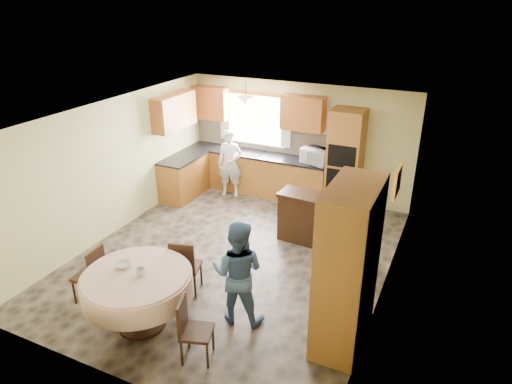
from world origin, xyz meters
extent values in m
cube|color=brown|center=(0.00, 0.00, 0.00)|extent=(5.00, 6.00, 0.01)
cube|color=white|center=(0.00, 0.00, 2.50)|extent=(5.00, 6.00, 0.01)
cube|color=#CDC783|center=(0.00, 3.00, 1.25)|extent=(5.00, 0.02, 2.50)
cube|color=#CDC783|center=(0.00, -3.00, 1.25)|extent=(5.00, 0.02, 2.50)
cube|color=#CDC783|center=(-2.50, 0.00, 1.25)|extent=(0.02, 6.00, 2.50)
cube|color=#CDC783|center=(2.50, 0.00, 1.25)|extent=(0.02, 6.00, 2.50)
cube|color=white|center=(-1.00, 2.98, 1.60)|extent=(1.40, 0.03, 1.10)
cube|color=white|center=(-1.75, 2.93, 1.65)|extent=(0.22, 0.02, 1.15)
cube|color=white|center=(-0.25, 2.93, 1.65)|extent=(0.22, 0.02, 1.15)
cube|color=#BD7732|center=(-0.85, 2.70, 0.44)|extent=(3.30, 0.60, 0.88)
cube|color=black|center=(-0.85, 2.70, 0.90)|extent=(3.30, 0.64, 0.04)
cube|color=#BD7732|center=(-2.20, 1.80, 0.44)|extent=(0.60, 1.20, 0.88)
cube|color=black|center=(-2.20, 1.80, 0.90)|extent=(0.64, 1.20, 0.04)
cube|color=tan|center=(-0.85, 2.99, 1.18)|extent=(3.30, 0.02, 0.55)
cube|color=#C56D31|center=(-2.05, 2.83, 1.91)|extent=(0.85, 0.33, 0.72)
cube|color=#C56D31|center=(0.15, 2.83, 1.91)|extent=(0.90, 0.33, 0.72)
cube|color=#C56D31|center=(-2.33, 1.80, 1.91)|extent=(0.33, 1.20, 0.72)
cube|color=#BD7732|center=(1.15, 2.69, 1.06)|extent=(0.66, 0.62, 2.12)
cube|color=black|center=(1.15, 2.38, 1.25)|extent=(0.56, 0.01, 0.45)
cube|color=black|center=(1.15, 2.38, 0.75)|extent=(0.56, 0.01, 0.45)
cone|color=beige|center=(-1.00, 2.50, 2.12)|extent=(0.36, 0.36, 0.18)
cube|color=#36200E|center=(1.02, 1.05, 0.43)|extent=(1.25, 0.59, 0.87)
cube|color=black|center=(1.94, 0.29, 0.27)|extent=(0.41, 0.30, 0.54)
cube|color=#BD7732|center=(2.22, -1.20, 1.10)|extent=(0.58, 1.16, 2.21)
cylinder|color=#36200E|center=(-0.34, -2.11, 0.39)|extent=(0.22, 0.22, 0.77)
cylinder|color=#36200E|center=(-0.34, -2.11, 0.02)|extent=(0.65, 0.65, 0.04)
cylinder|color=beige|center=(-0.34, -2.11, 0.81)|extent=(1.41, 1.41, 0.05)
cylinder|color=beige|center=(-0.34, -2.11, 0.66)|extent=(1.47, 1.47, 0.30)
cube|color=#36200E|center=(-1.38, -1.97, 0.41)|extent=(0.42, 0.42, 0.05)
cube|color=#36200E|center=(-1.20, -1.95, 0.66)|extent=(0.08, 0.37, 0.46)
cylinder|color=#36200E|center=(-1.54, -2.13, 0.20)|extent=(0.03, 0.03, 0.40)
cylinder|color=#36200E|center=(-1.21, -2.13, 0.20)|extent=(0.03, 0.03, 0.40)
cylinder|color=#36200E|center=(-1.54, -1.80, 0.20)|extent=(0.03, 0.03, 0.40)
cylinder|color=#36200E|center=(-1.21, -1.80, 0.20)|extent=(0.03, 0.03, 0.40)
cube|color=#36200E|center=(-0.21, -1.17, 0.43)|extent=(0.49, 0.49, 0.05)
cube|color=#36200E|center=(-0.16, -1.34, 0.68)|extent=(0.38, 0.14, 0.47)
cylinder|color=#36200E|center=(-0.38, -1.34, 0.20)|extent=(0.03, 0.03, 0.41)
cylinder|color=#36200E|center=(-0.04, -1.34, 0.20)|extent=(0.03, 0.03, 0.41)
cylinder|color=#36200E|center=(-0.38, -1.00, 0.20)|extent=(0.03, 0.03, 0.41)
cylinder|color=#36200E|center=(-0.04, -1.00, 0.20)|extent=(0.03, 0.03, 0.41)
cube|color=#36200E|center=(0.68, -2.30, 0.40)|extent=(0.47, 0.47, 0.04)
cube|color=#36200E|center=(0.52, -2.36, 0.64)|extent=(0.14, 0.35, 0.44)
cylinder|color=#36200E|center=(0.52, -2.46, 0.19)|extent=(0.03, 0.03, 0.38)
cylinder|color=#36200E|center=(0.84, -2.46, 0.19)|extent=(0.03, 0.03, 0.38)
cylinder|color=#36200E|center=(0.52, -2.14, 0.19)|extent=(0.03, 0.03, 0.38)
cylinder|color=#36200E|center=(0.84, -2.14, 0.19)|extent=(0.03, 0.03, 0.38)
cube|color=#ECB645|center=(2.47, 0.52, 1.66)|extent=(0.05, 0.53, 0.44)
cube|color=silver|center=(2.44, 0.52, 1.66)|extent=(0.01, 0.44, 0.35)
imported|color=silver|center=(0.54, 2.65, 1.08)|extent=(0.66, 0.51, 0.33)
imported|color=silver|center=(-1.30, 2.28, 0.75)|extent=(0.63, 0.50, 1.50)
imported|color=#3D5985|center=(0.80, -1.42, 0.76)|extent=(0.84, 0.71, 1.53)
imported|color=#B2B2B2|center=(0.77, 1.05, 0.89)|extent=(0.25, 0.25, 0.05)
imported|color=silver|center=(1.48, 1.05, 1.03)|extent=(0.15, 0.15, 0.31)
imported|color=#B2B2B2|center=(-0.27, -2.10, 0.89)|extent=(0.14, 0.14, 0.10)
imported|color=#B2B2B2|center=(-0.59, -2.05, 0.87)|extent=(0.21, 0.21, 0.06)
camera|label=1|loc=(3.22, -5.99, 4.25)|focal=32.00mm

